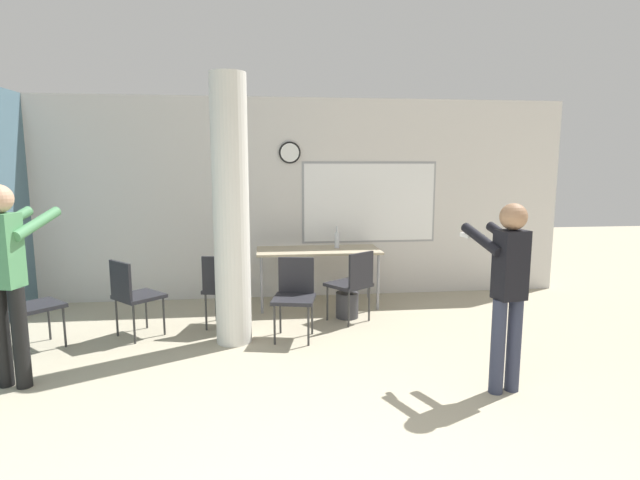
# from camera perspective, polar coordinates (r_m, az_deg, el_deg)

# --- Properties ---
(wall_back) EXTENTS (8.00, 0.15, 2.80)m
(wall_back) POSITION_cam_1_polar(r_m,az_deg,el_deg) (7.10, -3.41, 4.67)
(wall_back) COLOR silver
(wall_back) RESTS_ON ground_plane
(support_pillar) EXTENTS (0.38, 0.38, 2.80)m
(support_pillar) POSITION_cam_1_polar(r_m,az_deg,el_deg) (5.26, -10.13, 3.15)
(support_pillar) COLOR silver
(support_pillar) RESTS_ON ground_plane
(folding_table) EXTENTS (1.63, 0.70, 0.77)m
(folding_table) POSITION_cam_1_polar(r_m,az_deg,el_deg) (6.66, -0.21, -1.53)
(folding_table) COLOR tan
(folding_table) RESTS_ON ground_plane
(bottle_on_table) EXTENTS (0.07, 0.07, 0.30)m
(bottle_on_table) POSITION_cam_1_polar(r_m,az_deg,el_deg) (6.74, 1.95, 0.04)
(bottle_on_table) COLOR silver
(bottle_on_table) RESTS_ON folding_table
(waste_bin) EXTENTS (0.28, 0.28, 0.32)m
(waste_bin) POSITION_cam_1_polar(r_m,az_deg,el_deg) (6.27, 3.12, -7.42)
(waste_bin) COLOR #38383D
(waste_bin) RESTS_ON ground_plane
(chair_near_pillar) EXTENTS (0.62, 0.62, 0.87)m
(chair_near_pillar) POSITION_cam_1_polar(r_m,az_deg,el_deg) (5.83, -20.60, -5.62)
(chair_near_pillar) COLOR #232328
(chair_near_pillar) RESTS_ON ground_plane
(chair_table_right) EXTENTS (0.62, 0.62, 0.87)m
(chair_table_right) POSITION_cam_1_polar(r_m,az_deg,el_deg) (6.00, 3.77, -4.67)
(chair_table_right) COLOR #232328
(chair_table_right) RESTS_ON ground_plane
(chair_by_left_wall) EXTENTS (0.62, 0.62, 0.87)m
(chair_by_left_wall) POSITION_cam_1_polar(r_m,az_deg,el_deg) (5.89, -30.34, -6.13)
(chair_by_left_wall) COLOR #232328
(chair_by_left_wall) RESTS_ON ground_plane
(chair_table_left) EXTENTS (0.53, 0.53, 0.87)m
(chair_table_left) POSITION_cam_1_polar(r_m,az_deg,el_deg) (5.89, -10.98, -5.08)
(chair_table_left) COLOR #232328
(chair_table_left) RESTS_ON ground_plane
(chair_table_front) EXTENTS (0.52, 0.52, 0.87)m
(chair_table_front) POSITION_cam_1_polar(r_m,az_deg,el_deg) (5.48, -2.92, -5.96)
(chair_table_front) COLOR #232328
(chair_table_front) RESTS_ON ground_plane
(person_watching_back) EXTENTS (0.50, 0.68, 1.73)m
(person_watching_back) POSITION_cam_1_polar(r_m,az_deg,el_deg) (4.93, -32.15, -2.89)
(person_watching_back) COLOR black
(person_watching_back) RESTS_ON ground_plane
(person_playing_side) EXTENTS (0.43, 0.61, 1.59)m
(person_playing_side) POSITION_cam_1_polar(r_m,az_deg,el_deg) (4.38, 20.63, -4.57)
(person_playing_side) COLOR #2D3347
(person_playing_side) RESTS_ON ground_plane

